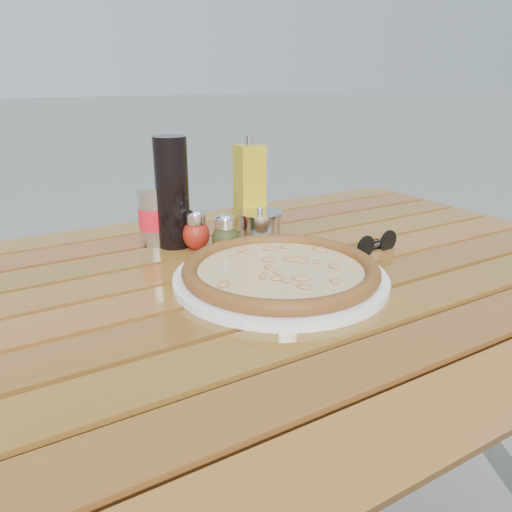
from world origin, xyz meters
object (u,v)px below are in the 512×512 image
soda_can (155,216)px  olive_oil_cruet (250,188)px  oregano_shaker (226,235)px  dark_bottle (172,193)px  sunglasses (376,245)px  parmesan_tin (260,225)px  pizza (281,269)px  plate (280,278)px  table (262,315)px  pepper_shaker (196,231)px

soda_can → olive_oil_cruet: size_ratio=0.57×
oregano_shaker → olive_oil_cruet: 0.17m
dark_bottle → sunglasses: size_ratio=2.00×
parmesan_tin → pizza: bearing=-113.1°
plate → pizza: 0.02m
table → pizza: pizza is taller
oregano_shaker → parmesan_tin: (0.11, 0.05, -0.01)m
oregano_shaker → parmesan_tin: oregano_shaker is taller
pepper_shaker → soda_can: 0.10m
dark_bottle → sunglasses: 0.42m
sunglasses → dark_bottle: bearing=139.5°
table → sunglasses: size_ratio=12.74×
oregano_shaker → parmesan_tin: 0.12m
table → oregano_shaker: (-0.00, 0.13, 0.11)m
sunglasses → table: bearing=174.0°
dark_bottle → olive_oil_cruet: dark_bottle is taller
oregano_shaker → soda_can: bearing=125.0°
parmesan_tin → dark_bottle: bearing=164.1°
oregano_shaker → olive_oil_cruet: size_ratio=0.39×
olive_oil_cruet → parmesan_tin: olive_oil_cruet is taller
table → olive_oil_cruet: olive_oil_cruet is taller
pepper_shaker → soda_can: size_ratio=0.68×
oregano_shaker → soda_can: (-0.09, 0.13, 0.02)m
oregano_shaker → parmesan_tin: bearing=25.1°
pepper_shaker → soda_can: bearing=127.0°
dark_bottle → olive_oil_cruet: bearing=3.9°
dark_bottle → olive_oil_cruet: (0.18, 0.01, -0.01)m
table → pizza: (0.01, -0.04, 0.10)m
table → soda_can: soda_can is taller
soda_can → sunglasses: size_ratio=1.09×
pepper_shaker → oregano_shaker: 0.07m
table → pizza: bearing=-74.5°
pepper_shaker → oregano_shaker: bearing=-57.7°
plate → pizza: bearing=0.0°
dark_bottle → olive_oil_cruet: size_ratio=1.05×
table → sunglasses: 0.27m
sunglasses → parmesan_tin: bearing=124.3°
table → dark_bottle: 0.30m
plate → sunglasses: 0.25m
pizza → oregano_shaker: size_ratio=4.43×
olive_oil_cruet → pizza: bearing=-110.5°
plate → pepper_shaker: 0.24m
table → dark_bottle: bearing=105.9°
oregano_shaker → olive_oil_cruet: bearing=43.2°
oregano_shaker → sunglasses: size_ratio=0.75×
soda_can → parmesan_tin: size_ratio=0.96×
pizza → soda_can: (-0.11, 0.31, 0.04)m
dark_bottle → plate: bearing=-74.2°
soda_can → parmesan_tin: soda_can is taller
soda_can → sunglasses: 0.45m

